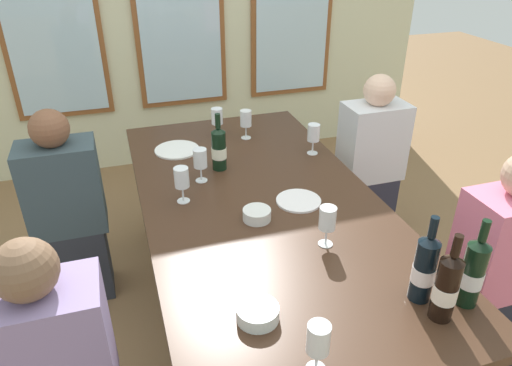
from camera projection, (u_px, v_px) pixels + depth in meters
ground_plane at (261, 318)px, 2.57m from camera, size 12.00×12.00×0.00m
dining_table at (262, 213)px, 2.24m from camera, size 1.08×2.16×0.74m
white_plate_0 at (299, 201)px, 2.20m from camera, size 0.21×0.21×0.01m
white_plate_1 at (177, 150)px, 2.69m from camera, size 0.25×0.25×0.01m
wine_bottle_0 at (219, 149)px, 2.44m from camera, size 0.08×0.08×0.31m
wine_bottle_1 at (446, 287)px, 1.50m from camera, size 0.08×0.08×0.33m
wine_bottle_2 at (424, 268)px, 1.58m from camera, size 0.08×0.08×0.33m
wine_bottle_3 at (473, 272)px, 1.56m from camera, size 0.08×0.08×0.33m
tasting_bowl_0 at (257, 214)px, 2.06m from camera, size 0.12×0.12×0.05m
tasting_bowl_1 at (258, 313)px, 1.54m from camera, size 0.14×0.14×0.05m
wine_glass_0 at (246, 120)px, 2.79m from camera, size 0.07×0.07×0.17m
wine_glass_1 at (314, 133)px, 2.60m from camera, size 0.07×0.07×0.17m
wine_glass_2 at (318, 340)px, 1.32m from camera, size 0.07×0.07×0.17m
wine_glass_3 at (182, 179)px, 2.15m from camera, size 0.07×0.07×0.17m
wine_glass_4 at (200, 160)px, 2.32m from camera, size 0.07×0.07×0.17m
wine_glass_5 at (217, 117)px, 2.81m from camera, size 0.07×0.07×0.17m
wine_glass_6 at (327, 220)px, 1.86m from camera, size 0.07×0.07×0.17m
seated_person_1 at (496, 274)px, 2.08m from camera, size 0.38×0.24×1.11m
seated_person_2 at (69, 215)px, 2.50m from camera, size 0.38×0.24×1.11m
seated_person_3 at (370, 165)px, 3.00m from camera, size 0.38×0.24×1.11m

